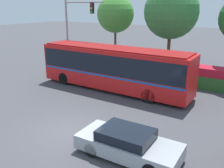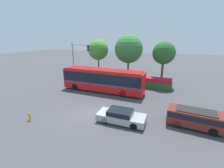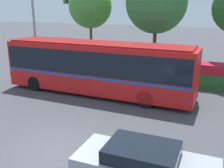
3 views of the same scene
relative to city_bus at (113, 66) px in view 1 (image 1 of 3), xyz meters
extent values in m
plane|color=#444449|center=(1.77, -6.94, -1.89)|extent=(140.00, 140.00, 0.00)
cube|color=red|center=(0.01, 0.00, -0.15)|extent=(12.19, 2.49, 2.97)
cube|color=black|center=(0.01, 0.00, 0.32)|extent=(11.94, 2.53, 1.43)
cube|color=#194C9E|center=(0.01, 0.00, -0.51)|extent=(12.06, 2.52, 0.14)
cube|color=black|center=(-6.10, 0.00, 0.20)|extent=(0.06, 2.11, 1.67)
cube|color=maroon|center=(0.01, 0.00, 1.38)|extent=(11.70, 2.29, 0.10)
cylinder|color=black|center=(-4.13, -1.09, -1.39)|extent=(1.00, 0.30, 1.00)
cylinder|color=black|center=(-4.13, 1.09, -1.39)|extent=(1.00, 0.30, 1.00)
cylinder|color=black|center=(3.54, -1.09, -1.39)|extent=(1.00, 0.30, 1.00)
cylinder|color=black|center=(3.55, 1.09, -1.39)|extent=(1.00, 0.30, 1.00)
cube|color=#9EA3A8|center=(5.43, -7.30, -1.39)|extent=(4.57, 2.00, 0.63)
cube|color=black|center=(5.31, -7.30, -0.86)|extent=(2.30, 1.71, 0.43)
cylinder|color=black|center=(6.81, -6.43, -1.56)|extent=(0.67, 0.24, 0.66)
cylinder|color=black|center=(4.05, -6.50, -1.56)|extent=(0.67, 0.24, 0.66)
cylinder|color=black|center=(4.09, -8.16, -1.56)|extent=(0.67, 0.24, 0.66)
cylinder|color=gray|center=(-6.65, 2.30, 1.57)|extent=(0.18, 0.18, 6.92)
cylinder|color=gray|center=(-4.53, 2.30, 4.69)|extent=(4.25, 0.12, 0.12)
cube|color=black|center=(-3.61, 2.30, 4.19)|extent=(0.30, 0.22, 0.90)
cylinder|color=red|center=(-3.61, 2.18, 4.49)|extent=(0.18, 0.02, 0.18)
cylinder|color=yellow|center=(-3.61, 2.18, 4.19)|extent=(0.18, 0.02, 0.18)
cylinder|color=green|center=(-3.61, 2.18, 3.89)|extent=(0.18, 0.02, 0.18)
cube|color=#286028|center=(6.30, 4.33, -1.36)|extent=(6.56, 1.55, 1.06)
cube|color=#B7192D|center=(6.30, 4.33, -0.51)|extent=(6.42, 1.47, 0.64)
cylinder|color=brown|center=(-4.34, 7.29, 0.13)|extent=(0.25, 0.25, 4.05)
sphere|color=#479338|center=(-4.34, 7.29, 3.55)|extent=(3.87, 3.87, 3.87)
cylinder|color=brown|center=(1.72, 7.24, 0.09)|extent=(0.31, 0.31, 3.96)
sphere|color=#387F3D|center=(1.72, 7.24, 3.87)|extent=(4.98, 4.98, 4.98)
camera|label=1|loc=(9.89, -15.55, 4.40)|focal=39.62mm
camera|label=2|loc=(9.56, -19.73, 5.89)|focal=24.74mm
camera|label=3|loc=(7.39, -14.35, 3.53)|focal=41.98mm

